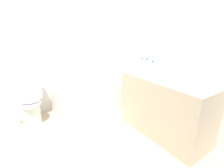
# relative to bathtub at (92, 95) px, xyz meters

# --- Properties ---
(ground_plane) EXTENTS (3.87, 3.87, 0.00)m
(ground_plane) POSITION_rel_bathtub_xyz_m (-0.66, -0.96, -0.27)
(ground_plane) COLOR #C1AD8E
(wall_back_tiled) EXTENTS (3.27, 0.10, 2.60)m
(wall_back_tiled) POSITION_rel_bathtub_xyz_m (-0.66, 0.39, 1.03)
(wall_back_tiled) COLOR white
(wall_back_tiled) RESTS_ON ground_plane
(wall_right_mirror) EXTENTS (0.10, 3.00, 2.60)m
(wall_right_mirror) POSITION_rel_bathtub_xyz_m (0.83, -0.96, 1.03)
(wall_right_mirror) COLOR white
(wall_right_mirror) RESTS_ON ground_plane
(bathtub) EXTENTS (1.43, 0.69, 1.20)m
(bathtub) POSITION_rel_bathtub_xyz_m (0.00, 0.00, 0.00)
(bathtub) COLOR silver
(bathtub) RESTS_ON ground_plane
(toilet) EXTENTS (0.41, 0.51, 0.73)m
(toilet) POSITION_rel_bathtub_xyz_m (-1.10, 0.05, 0.09)
(toilet) COLOR white
(toilet) RESTS_ON ground_plane
(vanity_counter) EXTENTS (0.57, 1.33, 0.86)m
(vanity_counter) POSITION_rel_bathtub_xyz_m (0.50, -1.37, 0.16)
(vanity_counter) COLOR tan
(vanity_counter) RESTS_ON ground_plane
(sink_basin) EXTENTS (0.34, 0.34, 0.05)m
(sink_basin) POSITION_rel_bathtub_xyz_m (0.45, -1.43, 0.61)
(sink_basin) COLOR white
(sink_basin) RESTS_ON vanity_counter
(sink_faucet) EXTENTS (0.11, 0.15, 0.09)m
(sink_faucet) POSITION_rel_bathtub_xyz_m (0.65, -1.43, 0.63)
(sink_faucet) COLOR #BCBCC1
(sink_faucet) RESTS_ON vanity_counter
(water_bottle_0) EXTENTS (0.06, 0.06, 0.23)m
(water_bottle_0) POSITION_rel_bathtub_xyz_m (0.47, -0.99, 0.70)
(water_bottle_0) COLOR silver
(water_bottle_0) RESTS_ON vanity_counter
(water_bottle_1) EXTENTS (0.06, 0.06, 0.23)m
(water_bottle_1) POSITION_rel_bathtub_xyz_m (0.44, -1.14, 0.70)
(water_bottle_1) COLOR silver
(water_bottle_1) RESTS_ON vanity_counter
(water_bottle_2) EXTENTS (0.06, 0.06, 0.22)m
(water_bottle_2) POSITION_rel_bathtub_xyz_m (0.48, -0.88, 0.69)
(water_bottle_2) COLOR silver
(water_bottle_2) RESTS_ON vanity_counter
(drinking_glass_0) EXTENTS (0.06, 0.06, 0.09)m
(drinking_glass_0) POSITION_rel_bathtub_xyz_m (0.48, -1.68, 0.64)
(drinking_glass_0) COLOR white
(drinking_glass_0) RESTS_ON vanity_counter
(drinking_glass_1) EXTENTS (0.07, 0.07, 0.10)m
(drinking_glass_1) POSITION_rel_bathtub_xyz_m (0.40, -1.83, 0.64)
(drinking_glass_1) COLOR white
(drinking_glass_1) RESTS_ON vanity_counter
(drinking_glass_2) EXTENTS (0.08, 0.08, 0.09)m
(drinking_glass_2) POSITION_rel_bathtub_xyz_m (0.42, -0.82, 0.64)
(drinking_glass_2) COLOR white
(drinking_glass_2) RESTS_ON vanity_counter
(bath_mat) EXTENTS (0.67, 0.41, 0.01)m
(bath_mat) POSITION_rel_bathtub_xyz_m (0.01, -0.58, -0.26)
(bath_mat) COLOR white
(bath_mat) RESTS_ON ground_plane
(toilet_paper_roll) EXTENTS (0.11, 0.11, 0.13)m
(toilet_paper_roll) POSITION_rel_bathtub_xyz_m (-1.35, 0.08, -0.20)
(toilet_paper_roll) COLOR white
(toilet_paper_roll) RESTS_ON ground_plane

